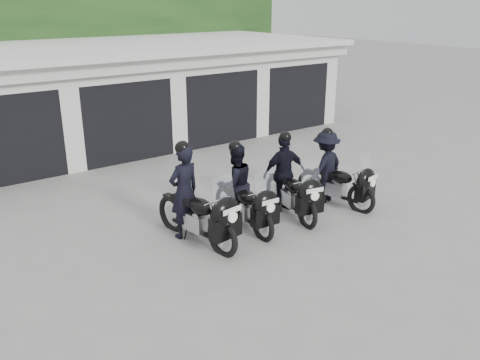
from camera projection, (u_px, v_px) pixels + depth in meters
ground at (250, 228)px, 10.06m from camera, size 80.00×80.00×0.00m
garage_block at (92, 97)px, 15.70m from camera, size 16.40×6.80×2.96m
background_vegetation at (51, 41)px, 19.14m from camera, size 20.00×3.90×5.80m
police_bike_a at (195, 203)px, 9.29m from camera, size 0.86×2.22×1.94m
police_bike_b at (240, 190)px, 9.98m from camera, size 0.83×2.03×1.76m
police_bike_c at (288, 179)px, 10.57m from camera, size 1.07×2.03×1.78m
police_bike_d at (331, 171)px, 11.10m from camera, size 1.12×1.98×1.73m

